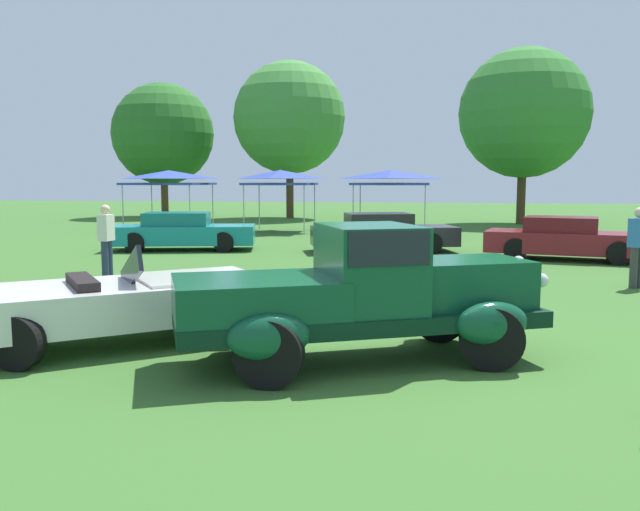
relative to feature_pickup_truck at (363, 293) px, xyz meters
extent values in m
plane|color=#386628|center=(0.27, 0.31, -0.87)|extent=(120.00, 120.00, 0.00)
cube|color=black|center=(-0.04, -0.02, -0.31)|extent=(4.67, 3.12, 0.20)
cube|color=#0F472D|center=(1.19, 0.52, 0.07)|extent=(1.95, 1.67, 0.60)
ellipsoid|color=silver|center=(1.96, 0.87, 0.05)|extent=(0.36, 0.54, 0.68)
cube|color=#0F472D|center=(0.08, 0.03, 0.31)|extent=(1.53, 1.69, 1.04)
cube|color=black|center=(0.08, 0.03, 0.61)|extent=(1.46, 1.68, 0.40)
cube|color=#0F472D|center=(-1.19, -0.53, -0.01)|extent=(2.35, 2.07, 0.48)
ellipsoid|color=#0F472D|center=(0.96, 1.21, -0.31)|extent=(0.99, 0.70, 0.52)
ellipsoid|color=#0F472D|center=(1.54, -0.11, -0.31)|extent=(0.99, 0.70, 0.52)
ellipsoid|color=#0F472D|center=(-1.48, 0.13, -0.31)|extent=(0.99, 0.70, 0.52)
ellipsoid|color=#0F472D|center=(-0.90, -1.19, -0.31)|extent=(0.99, 0.70, 0.52)
sphere|color=silver|center=(1.83, 1.29, 0.13)|extent=(0.18, 0.18, 0.18)
sphere|color=silver|center=(2.19, 0.48, 0.13)|extent=(0.18, 0.18, 0.18)
cylinder|color=black|center=(0.96, 1.21, -0.49)|extent=(0.76, 0.24, 0.76)
cylinder|color=black|center=(1.54, -0.11, -0.49)|extent=(0.76, 0.24, 0.76)
cylinder|color=black|center=(-1.48, 0.13, -0.49)|extent=(0.76, 0.24, 0.76)
cylinder|color=black|center=(-0.90, -1.19, -0.49)|extent=(0.76, 0.24, 0.76)
cube|color=silver|center=(-3.47, 0.36, -0.30)|extent=(4.29, 3.85, 0.52)
cube|color=silver|center=(-2.52, 1.08, -0.10)|extent=(2.19, 2.15, 0.20)
cube|color=black|center=(-3.26, 0.52, 0.12)|extent=(0.80, 1.03, 0.82)
cube|color=black|center=(-3.78, 0.12, -0.06)|extent=(0.95, 1.13, 0.28)
cube|color=silver|center=(-1.78, 1.65, -0.59)|extent=(1.08, 1.37, 0.12)
cylinder|color=black|center=(-2.90, 1.76, -0.54)|extent=(0.66, 0.20, 0.66)
cylinder|color=black|center=(-1.96, 0.53, -0.54)|extent=(0.66, 0.20, 0.66)
cylinder|color=black|center=(-4.94, 0.21, -0.54)|extent=(0.66, 0.20, 0.66)
cylinder|color=black|center=(-4.00, -1.02, -0.54)|extent=(0.66, 0.20, 0.66)
cube|color=teal|center=(-7.00, 12.14, -0.37)|extent=(4.85, 2.64, 0.60)
cube|color=#146A6E|center=(-7.18, 12.10, 0.13)|extent=(2.29, 1.85, 0.44)
cylinder|color=black|center=(-5.49, 11.69, -0.55)|extent=(0.64, 0.22, 0.64)
cylinder|color=black|center=(-8.18, 11.08, -0.55)|extent=(0.64, 0.22, 0.64)
cube|color=#28282D|center=(-0.55, 12.73, -0.37)|extent=(4.81, 2.89, 0.60)
cube|color=black|center=(-0.72, 12.68, 0.13)|extent=(2.31, 1.95, 0.44)
cylinder|color=black|center=(0.97, 12.37, -0.55)|extent=(0.64, 0.22, 0.64)
cylinder|color=black|center=(-1.63, 11.61, -0.55)|extent=(0.64, 0.22, 0.64)
cube|color=maroon|center=(4.73, 11.36, -0.37)|extent=(4.69, 2.68, 0.60)
cube|color=maroon|center=(4.55, 11.40, 0.13)|extent=(2.23, 1.87, 0.44)
cylinder|color=black|center=(5.83, 10.29, -0.55)|extent=(0.64, 0.22, 0.64)
cylinder|color=black|center=(3.26, 10.93, -0.55)|extent=(0.64, 0.22, 0.64)
cylinder|color=#383838|center=(5.21, 6.55, -0.44)|extent=(0.16, 0.16, 0.86)
cylinder|color=#383838|center=(5.05, 6.43, -0.44)|extent=(0.16, 0.16, 0.86)
cube|color=#336BB2|center=(5.13, 6.49, 0.29)|extent=(0.46, 0.43, 0.60)
sphere|color=beige|center=(5.13, 6.49, 0.71)|extent=(0.22, 0.22, 0.22)
cylinder|color=#283351|center=(-6.52, 5.99, -0.44)|extent=(0.16, 0.16, 0.86)
cylinder|color=#283351|center=(-6.52, 6.19, -0.44)|extent=(0.16, 0.16, 0.86)
cube|color=silver|center=(-6.52, 6.09, 0.29)|extent=(0.24, 0.40, 0.60)
sphere|color=beige|center=(-6.52, 6.09, 0.71)|extent=(0.22, 0.22, 0.22)
cylinder|color=#B7B7BC|center=(-9.20, 21.73, 0.16)|extent=(0.05, 0.05, 2.05)
cylinder|color=#B7B7BC|center=(-9.20, 18.68, 0.16)|extent=(0.05, 0.05, 2.05)
cylinder|color=#B7B7BC|center=(-12.25, 21.73, 0.16)|extent=(0.05, 0.05, 2.05)
cylinder|color=#B7B7BC|center=(-12.25, 18.68, 0.16)|extent=(0.05, 0.05, 2.05)
cube|color=#2D429E|center=(-10.73, 20.21, 1.23)|extent=(3.39, 3.39, 0.10)
pyramid|color=#2D429E|center=(-10.73, 20.21, 1.65)|extent=(3.32, 3.32, 0.38)
cylinder|color=#B7B7BC|center=(-4.25, 21.41, 0.16)|extent=(0.05, 0.05, 2.05)
cylinder|color=#B7B7BC|center=(-4.25, 18.80, 0.16)|extent=(0.05, 0.05, 2.05)
cylinder|color=#B7B7BC|center=(-6.85, 21.41, 0.16)|extent=(0.05, 0.05, 2.05)
cylinder|color=#B7B7BC|center=(-6.85, 18.80, 0.16)|extent=(0.05, 0.05, 2.05)
cube|color=#2D429E|center=(-5.55, 20.11, 1.23)|extent=(2.89, 2.89, 0.10)
pyramid|color=#2D429E|center=(-5.55, 20.11, 1.65)|extent=(2.83, 2.83, 0.38)
cylinder|color=#B7B7BC|center=(0.73, 22.61, 0.16)|extent=(0.05, 0.05, 2.05)
cylinder|color=#B7B7BC|center=(0.73, 19.60, 0.16)|extent=(0.05, 0.05, 2.05)
cylinder|color=#B7B7BC|center=(-2.29, 22.61, 0.16)|extent=(0.05, 0.05, 2.05)
cylinder|color=#B7B7BC|center=(-2.29, 19.60, 0.16)|extent=(0.05, 0.05, 2.05)
cube|color=#2D429E|center=(-0.78, 21.10, 1.23)|extent=(3.35, 3.35, 0.10)
pyramid|color=#2D429E|center=(-0.78, 21.10, 1.65)|extent=(3.28, 3.28, 0.38)
cylinder|color=brown|center=(-15.33, 30.72, 0.83)|extent=(0.44, 0.44, 3.40)
sphere|color=#286623|center=(-15.33, 30.72, 4.24)|extent=(6.22, 6.22, 6.22)
cylinder|color=#47331E|center=(-7.30, 30.46, 1.20)|extent=(0.44, 0.44, 4.13)
sphere|color=#428938|center=(-7.30, 30.46, 5.08)|extent=(6.62, 6.62, 6.62)
cylinder|color=#47331E|center=(5.62, 27.05, 1.06)|extent=(0.44, 0.44, 3.85)
sphere|color=#337A2D|center=(5.62, 27.05, 4.79)|extent=(6.57, 6.57, 6.57)
camera|label=1|loc=(0.74, -7.86, 1.37)|focal=36.49mm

